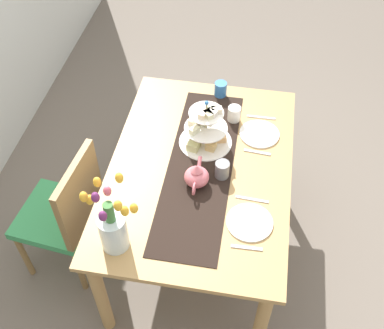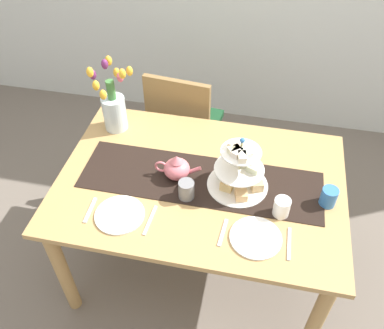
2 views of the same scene
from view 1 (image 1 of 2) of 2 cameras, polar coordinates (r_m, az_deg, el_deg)
name	(u,v)px [view 1 (image 1 of 2)]	position (r m, az deg, el deg)	size (l,w,h in m)	color
ground_plane	(199,241)	(3.15, 0.82, -9.23)	(8.00, 8.00, 0.00)	#6B6056
dining_table	(200,179)	(2.64, 0.97, -1.80)	(1.43, 0.98, 0.74)	tan
chair_left	(67,211)	(2.75, -14.93, -5.50)	(0.46, 0.46, 0.91)	olive
table_runner	(201,166)	(2.55, 1.04, -0.23)	(1.20, 0.35, 0.00)	black
tiered_cake_stand	(205,131)	(2.61, 1.63, 4.13)	(0.30, 0.30, 0.30)	beige
teapot	(197,176)	(2.43, 0.56, -1.46)	(0.24, 0.13, 0.14)	#D66B75
tulip_vase	(112,226)	(2.16, -9.61, -7.33)	(0.21, 0.23, 0.43)	silver
dinner_plate_left	(250,222)	(2.34, 6.97, -6.95)	(0.23, 0.23, 0.01)	white
fork_left	(247,248)	(2.26, 6.64, -9.96)	(0.02, 0.15, 0.01)	silver
knife_left	(252,199)	(2.43, 7.28, -4.20)	(0.01, 0.17, 0.01)	silver
dinner_plate_right	(259,134)	(2.75, 8.14, 3.68)	(0.23, 0.23, 0.01)	white
fork_right	(257,152)	(2.65, 7.90, 1.49)	(0.02, 0.15, 0.01)	silver
knife_right	(261,117)	(2.86, 8.36, 5.66)	(0.01, 0.17, 0.01)	silver
mug_grey	(222,170)	(2.48, 3.66, -0.61)	(0.08, 0.08, 0.10)	slate
mug_white_text	(234,114)	(2.79, 5.12, 6.11)	(0.08, 0.08, 0.10)	white
mug_orange	(221,89)	(2.96, 3.47, 9.07)	(0.08, 0.08, 0.10)	#3370B7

